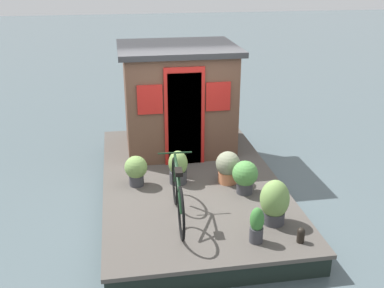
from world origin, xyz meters
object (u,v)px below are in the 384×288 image
(potted_plant_fern, at_px, (274,202))
(houseboat_cabin, at_px, (178,98))
(potted_plant_ivy, at_px, (257,225))
(potted_plant_rosemary, at_px, (136,169))
(potted_plant_lavender, at_px, (228,167))
(bicycle, at_px, (178,194))
(potted_plant_basil, at_px, (178,167))
(potted_plant_geranium, at_px, (245,176))
(mooring_bollard, at_px, (301,235))

(potted_plant_fern, bearing_deg, houseboat_cabin, 16.85)
(potted_plant_ivy, xyz_separation_m, potted_plant_fern, (0.42, -0.38, 0.08))
(potted_plant_ivy, distance_m, potted_plant_rosemary, 2.43)
(potted_plant_ivy, relative_size, potted_plant_lavender, 0.93)
(bicycle, distance_m, potted_plant_basil, 1.18)
(potted_plant_lavender, bearing_deg, potted_plant_ivy, 178.60)
(potted_plant_rosemary, bearing_deg, potted_plant_lavender, -95.35)
(houseboat_cabin, distance_m, potted_plant_basil, 1.77)
(houseboat_cabin, bearing_deg, potted_plant_geranium, -160.04)
(bicycle, distance_m, potted_plant_lavender, 1.44)
(houseboat_cabin, xyz_separation_m, mooring_bollard, (-3.61, -1.13, -0.91))
(potted_plant_basil, height_order, mooring_bollard, potted_plant_basil)
(potted_plant_ivy, bearing_deg, potted_plant_geranium, -9.26)
(potted_plant_geranium, xyz_separation_m, potted_plant_lavender, (0.42, 0.18, -0.01))
(potted_plant_rosemary, xyz_separation_m, mooring_bollard, (-2.04, -2.06, -0.17))
(potted_plant_lavender, distance_m, mooring_bollard, 1.98)
(bicycle, xyz_separation_m, potted_plant_lavender, (1.04, -0.99, -0.12))
(potted_plant_ivy, xyz_separation_m, potted_plant_lavender, (1.79, -0.04, 0.04))
(houseboat_cabin, xyz_separation_m, potted_plant_basil, (-1.60, 0.23, -0.74))
(houseboat_cabin, xyz_separation_m, potted_plant_ivy, (-3.50, -0.55, -0.77))
(potted_plant_ivy, xyz_separation_m, mooring_bollard, (-0.11, -0.58, -0.14))
(potted_plant_ivy, height_order, potted_plant_rosemary, potted_plant_rosemary)
(houseboat_cabin, distance_m, potted_plant_lavender, 1.96)
(potted_plant_fern, bearing_deg, potted_plant_lavender, 13.95)
(potted_plant_basil, xyz_separation_m, potted_plant_lavender, (-0.12, -0.82, 0.00))
(houseboat_cabin, bearing_deg, mooring_bollard, -162.61)
(potted_plant_lavender, bearing_deg, potted_plant_fern, -166.05)
(houseboat_cabin, xyz_separation_m, potted_plant_fern, (-3.08, -0.93, -0.69))
(houseboat_cabin, xyz_separation_m, bicycle, (-2.76, 0.39, -0.62))
(potted_plant_lavender, bearing_deg, potted_plant_geranium, -156.62)
(houseboat_cabin, relative_size, potted_plant_ivy, 4.34)
(houseboat_cabin, height_order, potted_plant_fern, houseboat_cabin)
(bicycle, xyz_separation_m, potted_plant_fern, (-0.33, -1.33, -0.07))
(bicycle, bearing_deg, houseboat_cabin, -8.11)
(houseboat_cabin, height_order, potted_plant_lavender, houseboat_cabin)
(potted_plant_fern, bearing_deg, mooring_bollard, -159.57)
(potted_plant_ivy, xyz_separation_m, potted_plant_rosemary, (1.93, 1.48, 0.03))
(bicycle, height_order, potted_plant_ivy, bicycle)
(bicycle, xyz_separation_m, potted_plant_basil, (1.16, -0.16, -0.12))
(houseboat_cabin, distance_m, mooring_bollard, 3.89)
(potted_plant_geranium, bearing_deg, potted_plant_basil, 61.95)
(bicycle, height_order, mooring_bollard, bicycle)
(potted_plant_rosemary, bearing_deg, bicycle, -155.77)
(potted_plant_geranium, bearing_deg, potted_plant_ivy, 170.74)
(potted_plant_basil, distance_m, potted_plant_lavender, 0.83)
(potted_plant_ivy, bearing_deg, potted_plant_lavender, -1.40)
(houseboat_cabin, distance_m, bicycle, 2.85)
(potted_plant_geranium, xyz_separation_m, mooring_bollard, (-1.48, -0.36, -0.19))
(potted_plant_lavender, xyz_separation_m, mooring_bollard, (-1.90, -0.54, -0.17))
(potted_plant_geranium, relative_size, potted_plant_lavender, 1.00)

